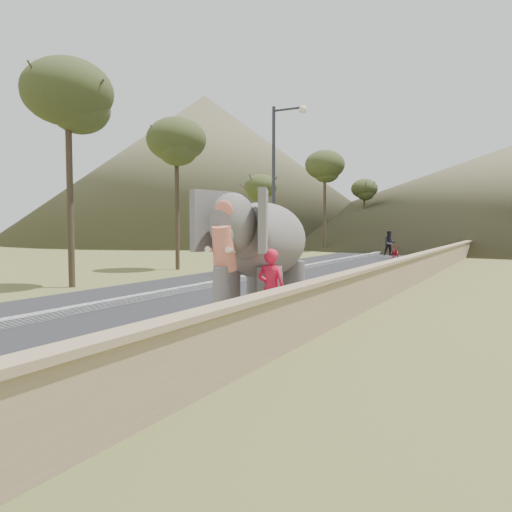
{
  "coord_description": "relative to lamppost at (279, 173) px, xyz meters",
  "views": [
    {
      "loc": [
        5.73,
        -8.69,
        2.42
      ],
      "look_at": [
        0.2,
        1.43,
        1.7
      ],
      "focal_mm": 35.0,
      "sensor_mm": 36.0,
      "label": 1
    }
  ],
  "objects": [
    {
      "name": "ground",
      "position": [
        4.69,
        -12.69,
        -4.87
      ],
      "size": [
        160.0,
        160.0,
        0.0
      ],
      "primitive_type": "plane",
      "color": "olive",
      "rests_on": "ground"
    },
    {
      "name": "road",
      "position": [
        -0.31,
        -2.69,
        -4.86
      ],
      "size": [
        7.0,
        120.0,
        0.03
      ],
      "primitive_type": "cube",
      "color": "black",
      "rests_on": "ground"
    },
    {
      "name": "median",
      "position": [
        -0.31,
        -2.69,
        -4.76
      ],
      "size": [
        0.35,
        120.0,
        0.22
      ],
      "primitive_type": "cube",
      "color": "black",
      "rests_on": "ground"
    },
    {
      "name": "walkway",
      "position": [
        4.69,
        -2.69,
        -4.8
      ],
      "size": [
        3.0,
        120.0,
        0.15
      ],
      "primitive_type": "cube",
      "color": "#9E9687",
      "rests_on": "ground"
    },
    {
      "name": "parapet",
      "position": [
        6.34,
        -2.69,
        -4.32
      ],
      "size": [
        0.3,
        120.0,
        1.1
      ],
      "primitive_type": "cube",
      "color": "tan",
      "rests_on": "ground"
    },
    {
      "name": "lamppost",
      "position": [
        0.0,
        0.0,
        0.0
      ],
      "size": [
        1.76,
        0.36,
        8.0
      ],
      "color": "#2F3035",
      "rests_on": "ground"
    },
    {
      "name": "signboard",
      "position": [
        0.19,
        -0.32,
        -3.23
      ],
      "size": [
        0.6,
        0.08,
        2.4
      ],
      "color": "#2D2D33",
      "rests_on": "ground"
    },
    {
      "name": "hill_left",
      "position": [
        -33.31,
        42.31,
        6.13
      ],
      "size": [
        60.0,
        60.0,
        22.0
      ],
      "primitive_type": "cone",
      "color": "brown",
      "rests_on": "ground"
    },
    {
      "name": "elephant_and_man",
      "position": [
        4.71,
        -10.58,
        -3.25
      ],
      "size": [
        2.54,
        4.32,
        2.98
      ],
      "color": "slate",
      "rests_on": "ground"
    },
    {
      "name": "motorcyclist",
      "position": [
        2.08,
        13.89,
        -4.07
      ],
      "size": [
        1.62,
        1.96,
        2.05
      ],
      "color": "maroon",
      "rests_on": "ground"
    },
    {
      "name": "trees",
      "position": [
        5.74,
        14.03,
        -0.85
      ],
      "size": [
        47.86,
        45.48,
        9.45
      ],
      "color": "#473828",
      "rests_on": "ground"
    }
  ]
}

